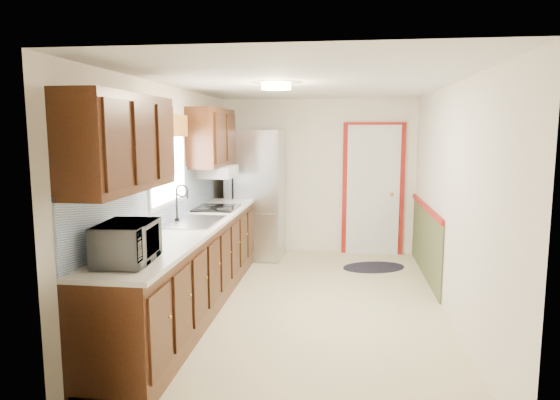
# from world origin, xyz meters

# --- Properties ---
(room_shell) EXTENTS (3.20, 5.20, 2.52)m
(room_shell) POSITION_xyz_m (0.00, 0.00, 1.20)
(room_shell) COLOR beige
(room_shell) RESTS_ON ground
(kitchen_run) EXTENTS (0.63, 4.00, 2.20)m
(kitchen_run) POSITION_xyz_m (-1.24, -0.29, 0.81)
(kitchen_run) COLOR #35190C
(kitchen_run) RESTS_ON ground
(back_wall_trim) EXTENTS (1.12, 2.30, 2.08)m
(back_wall_trim) POSITION_xyz_m (0.99, 2.21, 0.89)
(back_wall_trim) COLOR maroon
(back_wall_trim) RESTS_ON ground
(ceiling_fixture) EXTENTS (0.30, 0.30, 0.06)m
(ceiling_fixture) POSITION_xyz_m (-0.30, -0.20, 2.36)
(ceiling_fixture) COLOR #FFD88C
(ceiling_fixture) RESTS_ON room_shell
(microwave) EXTENTS (0.34, 0.57, 0.37)m
(microwave) POSITION_xyz_m (-1.20, -1.85, 1.13)
(microwave) COLOR white
(microwave) RESTS_ON kitchen_run
(refrigerator) EXTENTS (0.82, 0.81, 1.92)m
(refrigerator) POSITION_xyz_m (-0.91, 2.05, 0.96)
(refrigerator) COLOR #B7B7BC
(refrigerator) RESTS_ON ground
(rug) EXTENTS (1.02, 0.83, 0.01)m
(rug) POSITION_xyz_m (0.84, 1.63, 0.01)
(rug) COLOR black
(rug) RESTS_ON ground
(cooktop) EXTENTS (0.51, 0.61, 0.02)m
(cooktop) POSITION_xyz_m (-1.19, 0.75, 0.95)
(cooktop) COLOR black
(cooktop) RESTS_ON kitchen_run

